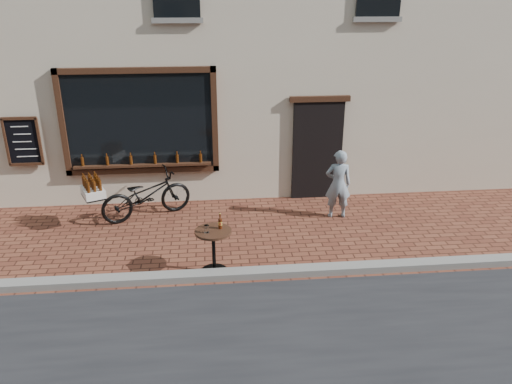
{
  "coord_description": "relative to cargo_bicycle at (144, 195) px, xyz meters",
  "views": [
    {
      "loc": [
        -0.47,
        -6.9,
        4.44
      ],
      "look_at": [
        0.32,
        1.2,
        1.1
      ],
      "focal_mm": 35.0,
      "sensor_mm": 36.0,
      "label": 1
    }
  ],
  "objects": [
    {
      "name": "kerb",
      "position": [
        1.84,
        -2.51,
        -0.45
      ],
      "size": [
        90.0,
        0.25,
        0.12
      ],
      "primitive_type": "cube",
      "color": "slate",
      "rests_on": "ground"
    },
    {
      "name": "cargo_bicycle",
      "position": [
        0.0,
        0.0,
        0.0
      ],
      "size": [
        2.23,
        1.44,
        1.06
      ],
      "rotation": [
        0.0,
        0.0,
        1.99
      ],
      "color": "black",
      "rests_on": "ground"
    },
    {
      "name": "ground",
      "position": [
        1.84,
        -2.71,
        -0.51
      ],
      "size": [
        90.0,
        90.0,
        0.0
      ],
      "primitive_type": "plane",
      "color": "#56291C",
      "rests_on": "ground"
    },
    {
      "name": "bistro_table",
      "position": [
        1.38,
        -2.3,
        0.05
      ],
      "size": [
        0.61,
        0.61,
        1.04
      ],
      "color": "black",
      "rests_on": "ground"
    },
    {
      "name": "pedestrian",
      "position": [
        3.96,
        -0.34,
        0.22
      ],
      "size": [
        0.56,
        0.39,
        1.45
      ],
      "primitive_type": "imported",
      "rotation": [
        0.0,
        0.0,
        3.06
      ],
      "color": "slate",
      "rests_on": "ground"
    }
  ]
}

